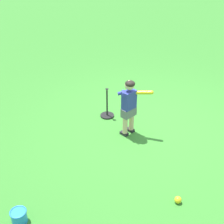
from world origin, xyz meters
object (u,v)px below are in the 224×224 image
Objects in this scene: play_ball_midfield at (178,200)px; batting_tee at (107,112)px; toy_bucket at (19,216)px; child_batter at (129,103)px.

batting_tee is (2.23, 1.15, 0.05)m from play_ball_midfield.
toy_bucket is at bearing 160.72° from batting_tee.
toy_bucket reaches higher than play_ball_midfield.
child_batter is 10.73× the size of play_ball_midfield.
child_batter is 1.90m from play_ball_midfield.
toy_bucket is (-2.68, 0.94, -0.01)m from batting_tee.
child_batter is 0.91m from batting_tee.
batting_tee reaches higher than play_ball_midfield.
play_ball_midfield is at bearing -77.83° from toy_bucket.
play_ball_midfield is 2.14m from toy_bucket.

